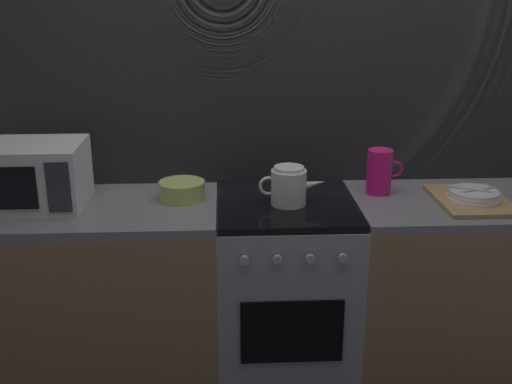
# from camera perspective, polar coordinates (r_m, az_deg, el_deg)

# --- Properties ---
(ground_plane) EXTENTS (8.00, 8.00, 0.00)m
(ground_plane) POSITION_cam_1_polar(r_m,az_deg,el_deg) (3.11, 2.52, -16.78)
(ground_plane) COLOR #2D2D33
(back_wall) EXTENTS (3.60, 0.05, 2.40)m
(back_wall) POSITION_cam_1_polar(r_m,az_deg,el_deg) (2.92, 2.26, 6.73)
(back_wall) COLOR gray
(back_wall) RESTS_ON ground_plane
(counter_left) EXTENTS (1.20, 0.60, 0.90)m
(counter_left) POSITION_cam_1_polar(r_m,az_deg,el_deg) (2.93, -15.40, -9.55)
(counter_left) COLOR #997251
(counter_left) RESTS_ON ground_plane
(stove_unit) EXTENTS (0.60, 0.63, 0.90)m
(stove_unit) POSITION_cam_1_polar(r_m,az_deg,el_deg) (2.87, 2.65, -9.47)
(stove_unit) COLOR #9E9EA3
(stove_unit) RESTS_ON ground_plane
(counter_right) EXTENTS (1.20, 0.60, 0.90)m
(counter_right) POSITION_cam_1_polar(r_m,az_deg,el_deg) (3.09, 19.70, -8.51)
(counter_right) COLOR #997251
(counter_right) RESTS_ON ground_plane
(microwave) EXTENTS (0.46, 0.35, 0.27)m
(microwave) POSITION_cam_1_polar(r_m,az_deg,el_deg) (2.77, -20.00, 1.43)
(microwave) COLOR white
(microwave) RESTS_ON counter_left
(kettle) EXTENTS (0.28, 0.15, 0.17)m
(kettle) POSITION_cam_1_polar(r_m,az_deg,el_deg) (2.65, 3.01, 0.56)
(kettle) COLOR white
(kettle) RESTS_ON stove_unit
(mixing_bowl) EXTENTS (0.20, 0.20, 0.08)m
(mixing_bowl) POSITION_cam_1_polar(r_m,az_deg,el_deg) (2.74, -6.75, 0.15)
(mixing_bowl) COLOR #B7D166
(mixing_bowl) RESTS_ON counter_left
(pitcher) EXTENTS (0.16, 0.11, 0.20)m
(pitcher) POSITION_cam_1_polar(r_m,az_deg,el_deg) (2.83, 11.19, 1.84)
(pitcher) COLOR #E5197A
(pitcher) RESTS_ON counter_right
(dish_pile) EXTENTS (0.30, 0.40, 0.07)m
(dish_pile) POSITION_cam_1_polar(r_m,az_deg,el_deg) (2.83, 19.10, -0.53)
(dish_pile) COLOR tan
(dish_pile) RESTS_ON counter_right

